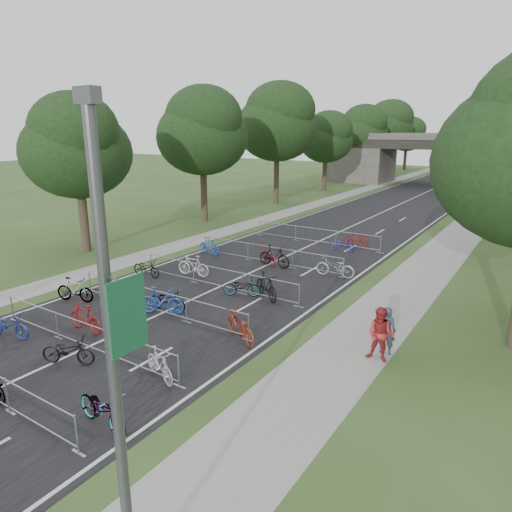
{
  "coord_description": "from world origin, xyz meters",
  "views": [
    {
      "loc": [
        13.41,
        -1.91,
        7.7
      ],
      "look_at": [
        0.52,
        17.74,
        1.1
      ],
      "focal_mm": 32.0,
      "sensor_mm": 36.0,
      "label": 1
    }
  ],
  "objects_px": {
    "overpass_bridge": "(443,160)",
    "lamppost": "(114,367)",
    "pedestrian_b": "(381,335)",
    "pedestrian_a": "(386,331)"
  },
  "relations": [
    {
      "from": "lamppost",
      "to": "overpass_bridge",
      "type": "bearing_deg",
      "value": 97.53
    },
    {
      "from": "overpass_bridge",
      "to": "pedestrian_b",
      "type": "height_order",
      "value": "overpass_bridge"
    },
    {
      "from": "overpass_bridge",
      "to": "lamppost",
      "type": "xyz_separation_m",
      "value": [
        8.33,
        -63.0,
        0.75
      ]
    },
    {
      "from": "pedestrian_a",
      "to": "pedestrian_b",
      "type": "relative_size",
      "value": 0.91
    },
    {
      "from": "overpass_bridge",
      "to": "pedestrian_b",
      "type": "xyz_separation_m",
      "value": [
        9.2,
        -52.8,
        -2.58
      ]
    },
    {
      "from": "pedestrian_a",
      "to": "pedestrian_b",
      "type": "bearing_deg",
      "value": 84.74
    },
    {
      "from": "pedestrian_a",
      "to": "overpass_bridge",
      "type": "bearing_deg",
      "value": -85.26
    },
    {
      "from": "lamppost",
      "to": "pedestrian_b",
      "type": "distance_m",
      "value": 10.76
    },
    {
      "from": "overpass_bridge",
      "to": "lamppost",
      "type": "height_order",
      "value": "lamppost"
    },
    {
      "from": "lamppost",
      "to": "pedestrian_a",
      "type": "bearing_deg",
      "value": 85.42
    }
  ]
}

